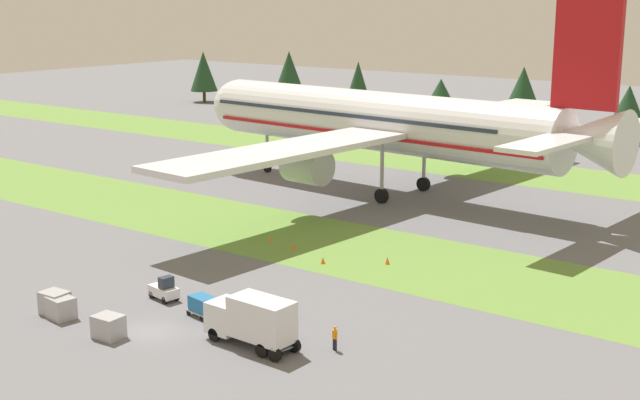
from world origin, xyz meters
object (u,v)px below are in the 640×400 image
(uld_container_0, at_px, (55,303))
(ground_crew_marshaller, at_px, (335,337))
(cargo_dolly_lead, at_px, (202,304))
(taxiway_marker_0, at_px, (271,239))
(airliner, at_px, (387,122))
(cargo_dolly_fourth, at_px, (279,336))
(cargo_dolly_third, at_px, (252,325))
(uld_container_1, at_px, (61,308))
(ground_crew_loader, at_px, (245,319))
(taxiway_marker_2, at_px, (294,246))
(baggage_tug, at_px, (164,290))
(taxiway_marker_1, at_px, (387,261))
(cargo_dolly_second, at_px, (226,314))
(taxiway_marker_3, at_px, (323,260))
(uld_container_2, at_px, (108,327))
(catering_truck, at_px, (252,319))

(uld_container_0, bearing_deg, ground_crew_marshaller, 18.55)
(cargo_dolly_lead, distance_m, taxiway_marker_0, 20.80)
(airliner, height_order, uld_container_0, airliner)
(ground_crew_marshaller, bearing_deg, cargo_dolly_fourth, -121.59)
(cargo_dolly_third, distance_m, uld_container_1, 14.99)
(ground_crew_loader, height_order, uld_container_0, uld_container_0)
(ground_crew_loader, xyz_separation_m, uld_container_0, (-13.90, -5.84, -0.07))
(taxiway_marker_2, bearing_deg, baggage_tug, -88.26)
(cargo_dolly_fourth, relative_size, taxiway_marker_2, 4.10)
(cargo_dolly_lead, xyz_separation_m, cargo_dolly_fourth, (8.59, -1.40, 0.00))
(uld_container_0, height_order, taxiway_marker_1, uld_container_0)
(cargo_dolly_second, height_order, taxiway_marker_3, cargo_dolly_second)
(airliner, xyz_separation_m, uld_container_0, (2.13, -49.66, -7.92))
(airliner, height_order, ground_crew_marshaller, airliner)
(cargo_dolly_third, xyz_separation_m, taxiway_marker_1, (-1.55, 20.15, -0.58))
(cargo_dolly_lead, distance_m, uld_container_2, 7.35)
(cargo_dolly_lead, bearing_deg, uld_container_0, 133.64)
(baggage_tug, relative_size, taxiway_marker_3, 4.70)
(taxiway_marker_2, relative_size, taxiway_marker_3, 1.00)
(ground_crew_loader, height_order, taxiway_marker_1, ground_crew_loader)
(taxiway_marker_0, bearing_deg, taxiway_marker_3, -18.63)
(taxiway_marker_0, bearing_deg, taxiway_marker_2, -13.84)
(taxiway_marker_3, bearing_deg, uld_container_2, -94.39)
(uld_container_1, bearing_deg, taxiway_marker_2, 83.75)
(cargo_dolly_second, xyz_separation_m, taxiway_marker_1, (1.31, 19.69, -0.58))
(cargo_dolly_third, relative_size, uld_container_1, 1.21)
(cargo_dolly_fourth, distance_m, uld_container_1, 17.53)
(uld_container_1, bearing_deg, ground_crew_marshaller, 20.14)
(uld_container_0, relative_size, taxiway_marker_1, 2.99)
(taxiway_marker_2, bearing_deg, taxiway_marker_3, -21.90)
(catering_truck, relative_size, ground_crew_loader, 4.04)
(cargo_dolly_lead, height_order, taxiway_marker_0, cargo_dolly_lead)
(catering_truck, bearing_deg, cargo_dolly_lead, 74.66)
(cargo_dolly_fourth, height_order, taxiway_marker_2, cargo_dolly_fourth)
(baggage_tug, height_order, taxiway_marker_2, baggage_tug)
(ground_crew_loader, xyz_separation_m, taxiway_marker_2, (-10.15, 18.35, -0.65))
(cargo_dolly_third, bearing_deg, taxiway_marker_2, 40.03)
(cargo_dolly_fourth, bearing_deg, catering_truck, 119.33)
(catering_truck, relative_size, ground_crew_marshaller, 4.04)
(airliner, height_order, cargo_dolly_fourth, airliner)
(taxiway_marker_0, xyz_separation_m, taxiway_marker_3, (8.44, -2.85, 0.05))
(cargo_dolly_fourth, relative_size, catering_truck, 0.34)
(baggage_tug, relative_size, cargo_dolly_third, 1.15)
(uld_container_1, height_order, uld_container_2, uld_container_2)
(uld_container_0, height_order, taxiway_marker_3, uld_container_0)
(cargo_dolly_second, relative_size, catering_truck, 0.34)
(ground_crew_marshaller, height_order, taxiway_marker_0, ground_crew_marshaller)
(baggage_tug, relative_size, uld_container_0, 1.39)
(cargo_dolly_second, xyz_separation_m, taxiway_marker_0, (-11.86, 19.21, -0.67))
(taxiway_marker_0, xyz_separation_m, taxiway_marker_2, (3.52, -0.87, 0.05))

